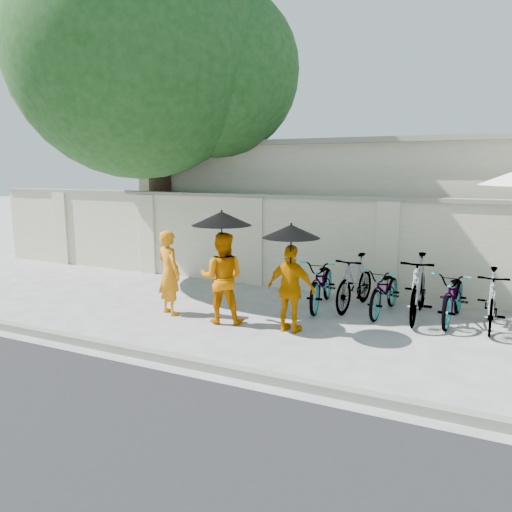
% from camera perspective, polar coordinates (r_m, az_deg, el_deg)
% --- Properties ---
extents(ground, '(80.00, 80.00, 0.00)m').
position_cam_1_polar(ground, '(8.50, -3.24, -8.16)').
color(ground, '#AEAEAD').
extents(kerb, '(40.00, 0.16, 0.12)m').
position_cam_1_polar(kerb, '(7.13, -10.04, -11.40)').
color(kerb, gray).
rests_on(kerb, ground).
extents(compound_wall, '(20.00, 0.30, 2.00)m').
position_cam_1_polar(compound_wall, '(10.79, 9.72, 1.05)').
color(compound_wall, beige).
rests_on(compound_wall, ground).
extents(building_behind, '(14.00, 6.00, 3.20)m').
position_cam_1_polar(building_behind, '(14.22, 18.01, 5.25)').
color(building_behind, beige).
rests_on(building_behind, ground).
extents(shade_tree, '(6.70, 6.20, 8.20)m').
position_cam_1_polar(shade_tree, '(12.83, -11.90, 20.78)').
color(shade_tree, brown).
rests_on(shade_tree, ground).
extents(monk_left, '(0.66, 0.56, 1.55)m').
position_cam_1_polar(monk_left, '(9.22, -9.89, -1.89)').
color(monk_left, orange).
rests_on(monk_left, ground).
extents(monk_center, '(0.92, 0.81, 1.58)m').
position_cam_1_polar(monk_center, '(8.59, -3.89, -2.50)').
color(monk_center, '#D36B00').
rests_on(monk_center, ground).
extents(parasol_center, '(1.01, 1.01, 1.04)m').
position_cam_1_polar(parasol_center, '(8.33, -3.95, 4.30)').
color(parasol_center, black).
rests_on(parasol_center, ground).
extents(monk_right, '(0.88, 0.43, 1.44)m').
position_cam_1_polar(monk_right, '(8.11, 4.04, -3.77)').
color(monk_right, '#CA7200').
rests_on(monk_right, ground).
extents(parasol_right, '(0.92, 0.92, 0.96)m').
position_cam_1_polar(parasol_right, '(7.85, 4.04, 2.84)').
color(parasol_right, black).
rests_on(parasol_right, ground).
extents(bike_0, '(0.87, 1.93, 0.98)m').
position_cam_1_polar(bike_0, '(9.66, 7.59, -3.01)').
color(bike_0, '#A6A6A6').
rests_on(bike_0, ground).
extents(bike_1, '(0.70, 1.78, 1.04)m').
position_cam_1_polar(bike_1, '(9.65, 11.24, -2.93)').
color(bike_1, '#A6A6A6').
rests_on(bike_1, ground).
extents(bike_2, '(0.71, 1.72, 0.88)m').
position_cam_1_polar(bike_2, '(9.45, 14.54, -3.82)').
color(bike_2, '#A6A6A6').
rests_on(bike_2, ground).
extents(bike_3, '(0.60, 1.94, 1.15)m').
position_cam_1_polar(bike_3, '(9.25, 18.06, -3.44)').
color(bike_3, '#A6A6A6').
rests_on(bike_3, ground).
extents(bike_4, '(0.76, 1.82, 0.93)m').
position_cam_1_polar(bike_4, '(9.32, 21.71, -4.25)').
color(bike_4, '#A6A6A6').
rests_on(bike_4, ground).
extents(bike_5, '(0.48, 1.67, 1.00)m').
position_cam_1_polar(bike_5, '(9.19, 25.34, -4.49)').
color(bike_5, '#A6A6A6').
rests_on(bike_5, ground).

